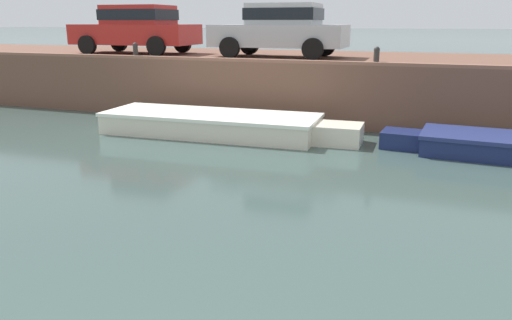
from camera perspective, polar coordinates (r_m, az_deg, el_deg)
name	(u,v)px	position (r m, az deg, el deg)	size (l,w,h in m)	color
ground_plane	(328,216)	(7.20, 8.24, -6.38)	(400.00, 400.00, 0.00)	#384C47
far_quay_wall	(394,86)	(15.60, 15.52, 8.18)	(60.00, 6.00, 1.64)	brown
far_wall_coping	(385,64)	(12.66, 14.54, 10.58)	(60.00, 0.24, 0.08)	brown
boat_moored_west_cream	(221,124)	(12.15, -4.07, 4.07)	(6.33, 2.00, 0.53)	silver
car_leftmost_red	(137,27)	(17.45, -13.47, 14.54)	(4.11, 2.14, 1.54)	#B2231E
car_left_inner_silver	(281,28)	(15.27, 2.86, 14.83)	(4.03, 1.95, 1.54)	#B7BABC
mooring_bollard_west	(135,50)	(15.28, -13.62, 12.16)	(0.15, 0.15, 0.45)	#2D2B28
mooring_bollard_mid	(377,55)	(12.80, 13.61, 11.58)	(0.15, 0.15, 0.45)	#2D2B28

